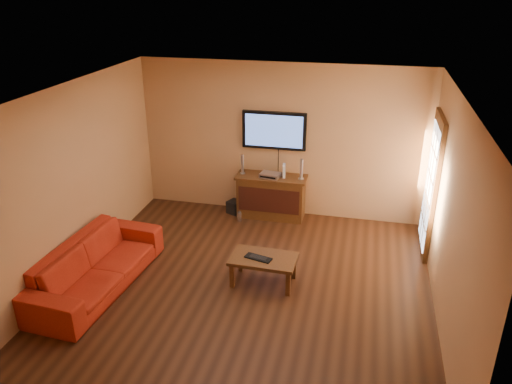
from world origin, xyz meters
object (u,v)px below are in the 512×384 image
(speaker_right, at_px, (301,170))
(keyboard, at_px, (258,258))
(speaker_left, at_px, (242,165))
(subwoofer, at_px, (235,207))
(television, at_px, (274,131))
(sofa, at_px, (95,258))
(game_console, at_px, (284,171))
(media_console, at_px, (271,196))
(coffee_table, at_px, (264,261))
(bottle, at_px, (240,217))
(av_receiver, at_px, (270,175))

(speaker_right, distance_m, keyboard, 2.21)
(speaker_left, bearing_deg, subwoofer, -170.38)
(television, relative_size, sofa, 0.49)
(television, height_order, game_console, television)
(television, bearing_deg, media_console, -90.00)
(coffee_table, bearing_deg, game_console, 92.61)
(speaker_right, relative_size, subwoofer, 1.58)
(sofa, height_order, bottle, sofa)
(av_receiver, relative_size, subwoofer, 1.45)
(media_console, height_order, av_receiver, av_receiver)
(media_console, bearing_deg, speaker_left, 177.86)
(coffee_table, distance_m, subwoofer, 2.32)
(media_console, xyz_separation_m, game_console, (0.22, 0.03, 0.50))
(speaker_right, bearing_deg, sofa, -132.17)
(speaker_left, height_order, game_console, speaker_left)
(bottle, bearing_deg, coffee_table, -65.28)
(television, relative_size, keyboard, 2.78)
(television, relative_size, subwoofer, 4.87)
(speaker_right, bearing_deg, game_console, 173.15)
(coffee_table, relative_size, speaker_right, 2.56)
(speaker_left, bearing_deg, television, 18.69)
(sofa, bearing_deg, av_receiver, -31.41)
(subwoofer, bearing_deg, av_receiver, 21.92)
(sofa, height_order, game_console, game_console)
(subwoofer, xyz_separation_m, bottle, (0.18, -0.33, -0.02))
(subwoofer, xyz_separation_m, keyboard, (0.92, -2.13, 0.30))
(subwoofer, relative_size, bottle, 1.11)
(coffee_table, distance_m, bottle, 1.95)
(av_receiver, bearing_deg, television, 95.98)
(media_console, distance_m, sofa, 3.31)
(speaker_left, xyz_separation_m, speaker_right, (1.05, -0.02, 0.01))
(television, distance_m, subwoofer, 1.59)
(media_console, distance_m, av_receiver, 0.42)
(coffee_table, relative_size, sofa, 0.41)
(speaker_left, bearing_deg, game_console, 0.96)
(coffee_table, relative_size, bottle, 4.53)
(av_receiver, bearing_deg, game_console, 26.44)
(media_console, xyz_separation_m, sofa, (-1.92, -2.70, 0.05))
(media_console, distance_m, speaker_right, 0.76)
(speaker_left, distance_m, bottle, 0.91)
(television, distance_m, speaker_left, 0.82)
(media_console, bearing_deg, speaker_right, -0.52)
(television, bearing_deg, speaker_left, -161.31)
(keyboard, bearing_deg, speaker_left, 109.67)
(game_console, bearing_deg, television, 133.83)
(sofa, height_order, av_receiver, sofa)
(coffee_table, height_order, game_console, game_console)
(television, bearing_deg, coffee_table, -82.19)
(media_console, height_order, keyboard, media_console)
(television, bearing_deg, av_receiver, -93.17)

